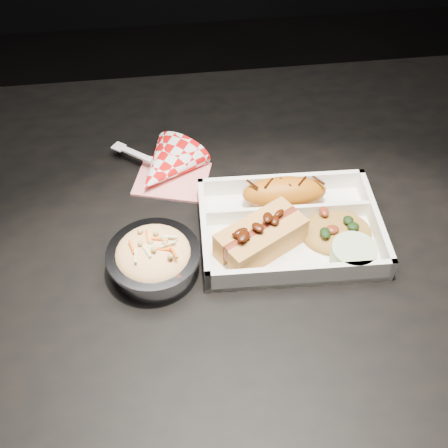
{
  "coord_description": "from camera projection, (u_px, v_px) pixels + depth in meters",
  "views": [
    {
      "loc": [
        -0.11,
        -0.54,
        1.36
      ],
      "look_at": [
        -0.05,
        -0.05,
        0.81
      ],
      "focal_mm": 45.0,
      "sensor_mm": 36.0,
      "label": 1
    }
  ],
  "objects": [
    {
      "name": "floor",
      "position": [
        240.0,
        432.0,
        1.39
      ],
      "size": [
        4.0,
        4.0,
        0.05
      ],
      "primitive_type": "cube",
      "color": "black",
      "rests_on": "ground"
    },
    {
      "name": "dining_table",
      "position": [
        250.0,
        261.0,
        0.89
      ],
      "size": [
        1.2,
        0.8,
        0.75
      ],
      "color": "black",
      "rests_on": "ground"
    },
    {
      "name": "food_tray",
      "position": [
        289.0,
        230.0,
        0.8
      ],
      "size": [
        0.26,
        0.19,
        0.04
      ],
      "rotation": [
        0.0,
        0.0,
        -0.04
      ],
      "color": "white",
      "rests_on": "dining_table"
    },
    {
      "name": "fried_pastry",
      "position": [
        284.0,
        193.0,
        0.82
      ],
      "size": [
        0.13,
        0.05,
        0.05
      ],
      "primitive_type": "ellipsoid",
      "rotation": [
        0.0,
        0.0,
        -0.04
      ],
      "color": "#BD6512",
      "rests_on": "food_tray"
    },
    {
      "name": "hotdog",
      "position": [
        261.0,
        236.0,
        0.76
      ],
      "size": [
        0.13,
        0.11,
        0.06
      ],
      "rotation": [
        0.0,
        0.0,
        0.52
      ],
      "color": "#CB8F45",
      "rests_on": "food_tray"
    },
    {
      "name": "fried_rice_mound",
      "position": [
        338.0,
        227.0,
        0.78
      ],
      "size": [
        0.1,
        0.09,
        0.03
      ],
      "primitive_type": "ellipsoid",
      "rotation": [
        0.0,
        0.0,
        -0.04
      ],
      "color": "#B07E33",
      "rests_on": "food_tray"
    },
    {
      "name": "cupcake_liner",
      "position": [
        353.0,
        255.0,
        0.75
      ],
      "size": [
        0.06,
        0.06,
        0.03
      ],
      "primitive_type": "cylinder",
      "color": "#AAC696",
      "rests_on": "food_tray"
    },
    {
      "name": "foil_coleslaw_cup",
      "position": [
        154.0,
        257.0,
        0.74
      ],
      "size": [
        0.12,
        0.12,
        0.06
      ],
      "color": "silver",
      "rests_on": "dining_table"
    },
    {
      "name": "napkin_fork",
      "position": [
        165.0,
        168.0,
        0.87
      ],
      "size": [
        0.16,
        0.15,
        0.1
      ],
      "rotation": [
        0.0,
        0.0,
        -0.67
      ],
      "color": "red",
      "rests_on": "dining_table"
    }
  ]
}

